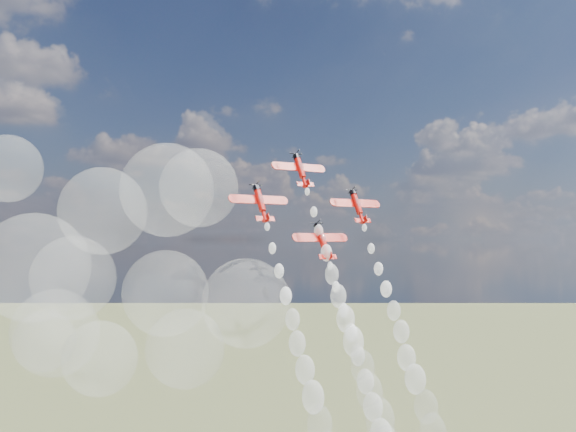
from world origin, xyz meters
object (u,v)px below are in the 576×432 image
Objects in this scene: plane_slot at (322,240)px; plane_right at (357,205)px; plane_left at (260,202)px; plane_lead at (301,169)px.

plane_right is at bearing 18.07° from plane_slot.
plane_right is 15.85m from plane_slot.
plane_slot is at bearing -161.93° from plane_right.
plane_left is 1.00× the size of plane_slot.
plane_right reaches higher than plane_slot.
plane_left is 1.00× the size of plane_right.
plane_right is (12.98, -4.23, -8.04)m from plane_lead.
plane_left is 25.96m from plane_right.
plane_right is 1.00× the size of plane_slot.
plane_left is (-12.98, -4.23, -8.04)m from plane_lead.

